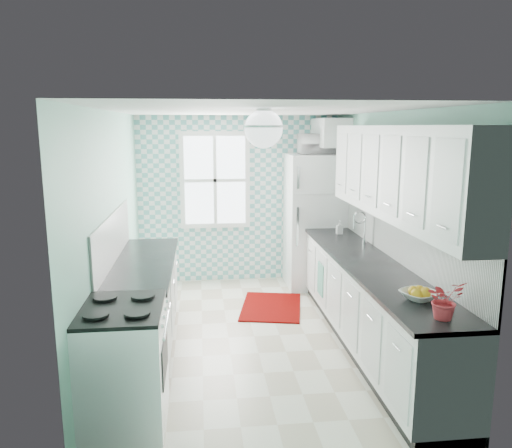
{
  "coord_description": "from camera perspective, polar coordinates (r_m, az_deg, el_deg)",
  "views": [
    {
      "loc": [
        -0.57,
        -5.27,
        2.34
      ],
      "look_at": [
        0.05,
        0.25,
        1.25
      ],
      "focal_mm": 35.0,
      "sensor_mm": 36.0,
      "label": 1
    }
  ],
  "objects": [
    {
      "name": "fridge",
      "position": [
        7.4,
        6.82,
        0.39
      ],
      "size": [
        0.85,
        0.84,
        1.95
      ],
      "rotation": [
        0.0,
        0.0,
        -0.01
      ],
      "color": "silver",
      "rests_on": "floor"
    },
    {
      "name": "accent_wall",
      "position": [
        7.56,
        -2.02,
        2.81
      ],
      "size": [
        3.0,
        0.01,
        2.5
      ],
      "primitive_type": "cube",
      "color": "#60AFAD",
      "rests_on": "wall_back"
    },
    {
      "name": "dish_towel",
      "position": [
        6.26,
        7.41,
        -6.28
      ],
      "size": [
        0.08,
        0.26,
        0.4
      ],
      "primitive_type": "cube",
      "rotation": [
        0.0,
        0.0,
        0.23
      ],
      "color": "#4EB6B8",
      "rests_on": "base_cabinets_right"
    },
    {
      "name": "countertop_left",
      "position": [
        5.42,
        -12.72,
        -4.37
      ],
      "size": [
        0.63,
        2.15,
        0.04
      ],
      "primitive_type": "cube",
      "color": "black",
      "rests_on": "base_cabinets_left"
    },
    {
      "name": "wall_back",
      "position": [
        7.58,
        -2.04,
        2.83
      ],
      "size": [
        3.0,
        0.02,
        2.5
      ],
      "primitive_type": "cube",
      "color": "#89CBB5",
      "rests_on": "floor"
    },
    {
      "name": "wall_right",
      "position": [
        5.77,
        14.85,
        -0.16
      ],
      "size": [
        0.02,
        4.4,
        2.5
      ],
      "primitive_type": "cube",
      "color": "#89CBB5",
      "rests_on": "floor"
    },
    {
      "name": "potted_plant",
      "position": [
        3.96,
        20.76,
        -8.09
      ],
      "size": [
        0.32,
        0.29,
        0.3
      ],
      "primitive_type": "imported",
      "rotation": [
        0.0,
        0.0,
        0.26
      ],
      "color": "#AE0E0F",
      "rests_on": "countertop_right"
    },
    {
      "name": "rug",
      "position": [
        6.65,
        1.76,
        -9.43
      ],
      "size": [
        0.96,
        1.21,
        0.02
      ],
      "primitive_type": "cube",
      "rotation": [
        0.0,
        0.0,
        -0.2
      ],
      "color": "maroon",
      "rests_on": "floor"
    },
    {
      "name": "floor",
      "position": [
        5.8,
        -0.22,
        -12.8
      ],
      "size": [
        3.0,
        4.4,
        0.02
      ],
      "primitive_type": "cube",
      "color": "silver",
      "rests_on": "ground"
    },
    {
      "name": "wall_front",
      "position": [
        3.3,
        3.97,
        -8.23
      ],
      "size": [
        3.0,
        0.02,
        2.5
      ],
      "primitive_type": "cube",
      "color": "#89CBB5",
      "rests_on": "floor"
    },
    {
      "name": "window",
      "position": [
        7.48,
        -4.71,
        5.0
      ],
      "size": [
        1.04,
        0.05,
        1.44
      ],
      "color": "white",
      "rests_on": "wall_back"
    },
    {
      "name": "soap_bottle",
      "position": [
        6.68,
        9.52,
        -0.37
      ],
      "size": [
        0.08,
        0.08,
        0.18
      ],
      "primitive_type": "imported",
      "rotation": [
        0.0,
        0.0,
        -0.01
      ],
      "color": "#92A7B8",
      "rests_on": "countertop_right"
    },
    {
      "name": "backsplash_left",
      "position": [
        5.4,
        -16.05,
        -1.59
      ],
      "size": [
        0.02,
        2.15,
        0.51
      ],
      "primitive_type": "cube",
      "color": "white",
      "rests_on": "wall_left"
    },
    {
      "name": "backsplash_right",
      "position": [
        5.41,
        16.12,
        -1.56
      ],
      "size": [
        0.02,
        3.6,
        0.51
      ],
      "primitive_type": "cube",
      "color": "white",
      "rests_on": "wall_right"
    },
    {
      "name": "sink",
      "position": [
        6.14,
        10.57,
        -2.37
      ],
      "size": [
        0.55,
        0.46,
        0.53
      ],
      "rotation": [
        0.0,
        0.0,
        0.07
      ],
      "color": "silver",
      "rests_on": "countertop_right"
    },
    {
      "name": "fruit_bowl",
      "position": [
        4.35,
        18.15,
        -7.75
      ],
      "size": [
        0.38,
        0.38,
        0.07
      ],
      "primitive_type": "imported",
      "rotation": [
        0.0,
        0.0,
        0.4
      ],
      "color": "white",
      "rests_on": "countertop_right"
    },
    {
      "name": "ceiling_light",
      "position": [
        4.51,
        0.88,
        10.88
      ],
      "size": [
        0.34,
        0.34,
        0.35
      ],
      "color": "silver",
      "rests_on": "ceiling"
    },
    {
      "name": "countertop_right",
      "position": [
        5.37,
        12.96,
        -4.53
      ],
      "size": [
        0.63,
        3.6,
        0.04
      ],
      "primitive_type": "cube",
      "color": "black",
      "rests_on": "base_cabinets_right"
    },
    {
      "name": "base_cabinets_left",
      "position": [
        5.57,
        -12.67,
        -9.04
      ],
      "size": [
        0.6,
        2.15,
        0.9
      ],
      "primitive_type": "cube",
      "color": "white",
      "rests_on": "floor"
    },
    {
      "name": "upper_cabinet_fridge",
      "position": [
        7.34,
        8.48,
        10.28
      ],
      "size": [
        0.4,
        0.74,
        0.4
      ],
      "primitive_type": "cube",
      "color": "white",
      "rests_on": "wall_right"
    },
    {
      "name": "upper_cabinets_right",
      "position": [
        5.07,
        15.8,
        5.7
      ],
      "size": [
        0.33,
        3.2,
        0.9
      ],
      "primitive_type": "cube",
      "color": "white",
      "rests_on": "wall_right"
    },
    {
      "name": "base_cabinets_right",
      "position": [
        5.52,
        12.9,
        -9.23
      ],
      "size": [
        0.6,
        3.6,
        0.9
      ],
      "primitive_type": "cube",
      "color": "white",
      "rests_on": "floor"
    },
    {
      "name": "stove",
      "position": [
        4.2,
        -14.87,
        -15.24
      ],
      "size": [
        0.64,
        0.8,
        0.97
      ],
      "rotation": [
        0.0,
        0.0,
        -0.05
      ],
      "color": "white",
      "rests_on": "floor"
    },
    {
      "name": "microwave",
      "position": [
        7.28,
        7.03,
        9.08
      ],
      "size": [
        0.53,
        0.37,
        0.29
      ],
      "primitive_type": "imported",
      "rotation": [
        0.0,
        0.0,
        3.17
      ],
      "color": "white",
      "rests_on": "fridge"
    },
    {
      "name": "ceiling",
      "position": [
        5.3,
        -0.24,
        12.93
      ],
      "size": [
        3.0,
        4.4,
        0.02
      ],
      "primitive_type": "cube",
      "color": "white",
      "rests_on": "wall_back"
    },
    {
      "name": "wall_left",
      "position": [
        5.46,
        -16.18,
        -0.86
      ],
      "size": [
        0.02,
        4.4,
        2.5
      ],
      "primitive_type": "cube",
      "color": "#89CBB5",
      "rests_on": "floor"
    }
  ]
}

